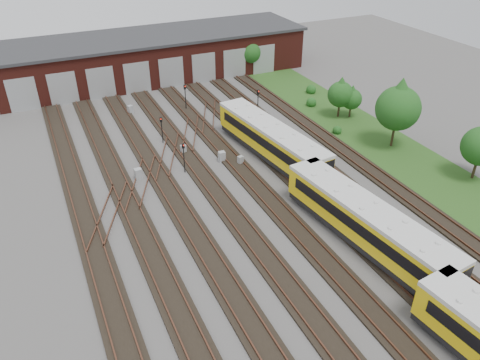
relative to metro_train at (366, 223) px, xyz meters
name	(u,v)px	position (x,y,z in m)	size (l,w,h in m)	color
ground	(260,218)	(-6.00, 6.75, -2.09)	(120.00, 120.00, 0.00)	#413F3C
track_network	(255,214)	(-6.17, 7.33, -1.98)	(30.40, 70.00, 0.33)	black
maintenance_shed	(140,57)	(-6.01, 46.72, 1.11)	(51.00, 12.50, 6.35)	#521B14
grass_verge	(363,132)	(13.00, 16.75, -2.07)	(8.00, 55.00, 0.05)	#254517
metro_train	(366,223)	(0.00, 0.00, 0.00)	(4.87, 48.87, 3.44)	black
signal_mast_0	(162,127)	(-9.48, 24.27, -0.06)	(0.31, 0.29, 3.16)	black
signal_mast_1	(184,154)	(-9.40, 16.96, 0.01)	(0.28, 0.26, 3.29)	black
signal_mast_2	(185,94)	(-3.90, 32.17, 0.11)	(0.30, 0.28, 3.42)	black
signal_mast_3	(258,101)	(3.28, 25.54, 0.38)	(0.31, 0.29, 3.90)	black
relay_cabinet_0	(138,174)	(-14.01, 17.71, -1.52)	(0.69, 0.57, 1.15)	#9C9FA1
relay_cabinet_1	(130,109)	(-10.82, 34.11, -1.56)	(0.63, 0.53, 1.05)	#9C9FA1
relay_cabinet_2	(222,157)	(-5.06, 17.49, -1.52)	(0.68, 0.57, 1.13)	#9C9FA1
relay_cabinet_3	(183,149)	(-8.16, 20.97, -1.62)	(0.57, 0.48, 0.95)	#9C9FA1
relay_cabinet_4	(240,160)	(-3.52, 16.11, -1.63)	(0.55, 0.46, 0.92)	#9C9FA1
tree_0	(250,49)	(10.00, 41.75, 1.70)	(3.56, 3.56, 5.91)	#2F2515
tree_1	(341,91)	(12.92, 21.87, 1.31)	(3.20, 3.20, 5.30)	#2F2515
tree_2	(399,103)	(13.66, 12.64, 3.07)	(4.84, 4.84, 8.03)	#2F2515
tree_3	(352,97)	(14.17, 21.17, 0.64)	(2.57, 2.57, 4.26)	#2F2515
bush_0	(337,129)	(10.00, 17.92, -1.56)	(1.07, 1.07, 1.07)	#174313
bush_1	(311,101)	(11.72, 26.31, -1.42)	(1.34, 1.34, 1.34)	#174313
bush_2	(311,88)	(14.22, 30.31, -1.39)	(1.39, 1.39, 1.39)	#174313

